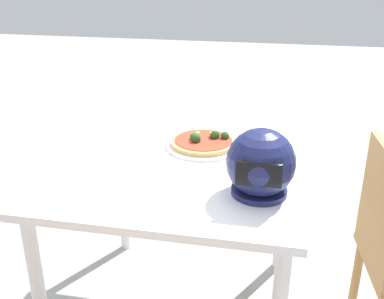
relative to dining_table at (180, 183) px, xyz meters
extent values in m
cube|color=white|center=(0.00, 0.00, 0.08)|extent=(0.95, 0.99, 0.03)
cylinder|color=white|center=(-0.41, -0.44, -0.30)|extent=(0.05, 0.05, 0.73)
cylinder|color=white|center=(0.41, -0.44, -0.30)|extent=(0.05, 0.05, 0.73)
cylinder|color=white|center=(-0.06, -0.16, 0.10)|extent=(0.31, 0.31, 0.01)
cylinder|color=tan|center=(-0.06, -0.16, 0.11)|extent=(0.27, 0.27, 0.02)
cylinder|color=red|center=(-0.06, -0.16, 0.12)|extent=(0.24, 0.24, 0.00)
sphere|color=#234C1E|center=(-0.11, -0.20, 0.14)|extent=(0.04, 0.04, 0.04)
sphere|color=#234C1E|center=(-0.15, -0.20, 0.14)|extent=(0.04, 0.04, 0.04)
sphere|color=#234C1E|center=(-0.10, -0.19, 0.14)|extent=(0.03, 0.03, 0.03)
sphere|color=#234C1E|center=(-0.02, -0.17, 0.13)|extent=(0.03, 0.03, 0.03)
sphere|color=#234C1E|center=(-0.04, -0.14, 0.14)|extent=(0.04, 0.04, 0.04)
cylinder|color=#E0D172|center=(-0.03, -0.20, 0.14)|extent=(0.03, 0.03, 0.02)
cylinder|color=#E0D172|center=(-0.03, -0.17, 0.13)|extent=(0.02, 0.02, 0.02)
cylinder|color=#E0D172|center=(-0.09, -0.21, 0.13)|extent=(0.02, 0.02, 0.02)
cylinder|color=#E0D172|center=(-0.10, -0.21, 0.13)|extent=(0.02, 0.02, 0.02)
sphere|color=#191E4C|center=(-0.32, 0.20, 0.21)|extent=(0.23, 0.23, 0.23)
cylinder|color=#191E4C|center=(-0.32, 0.20, 0.10)|extent=(0.19, 0.19, 0.02)
cube|color=black|center=(-0.32, 0.30, 0.21)|extent=(0.14, 0.02, 0.08)
cube|color=#B7844C|center=(-0.74, 0.08, 0.01)|extent=(0.07, 0.38, 0.45)
cylinder|color=#B7844C|center=(-0.74, -0.09, -0.45)|extent=(0.04, 0.04, 0.43)
camera|label=1|loc=(-0.37, 1.59, 0.84)|focal=43.06mm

